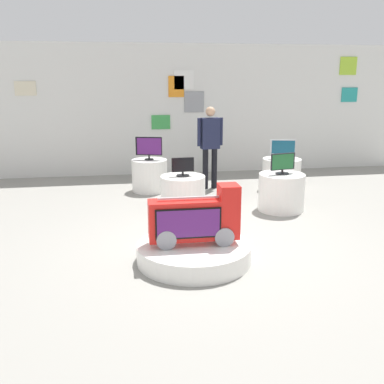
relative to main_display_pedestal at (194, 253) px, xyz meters
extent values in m
plane|color=gray|center=(0.32, 0.53, -0.12)|extent=(30.00, 30.00, 0.00)
cube|color=silver|center=(0.32, 5.54, 1.42)|extent=(11.97, 0.10, 3.09)
cube|color=gray|center=(0.93, 5.48, 1.61)|extent=(0.48, 0.02, 0.49)
cube|color=teal|center=(4.93, 5.48, 1.76)|extent=(0.42, 0.02, 0.36)
cube|color=beige|center=(-2.94, 5.48, 1.95)|extent=(0.47, 0.02, 0.32)
cube|color=#9ECC33|center=(4.84, 5.48, 2.46)|extent=(0.44, 0.02, 0.44)
cube|color=white|center=(0.68, 5.48, 2.13)|extent=(0.47, 0.02, 0.44)
cube|color=green|center=(0.11, 5.48, 1.14)|extent=(0.45, 0.02, 0.33)
cube|color=orange|center=(0.50, 5.48, 1.98)|extent=(0.37, 0.02, 0.49)
cylinder|color=white|center=(0.00, 0.00, 0.00)|extent=(1.48, 1.48, 0.24)
cylinder|color=gray|center=(-0.37, 0.00, 0.25)|extent=(0.25, 0.35, 0.25)
cylinder|color=gray|center=(0.37, 0.00, 0.25)|extent=(0.25, 0.35, 0.25)
cube|color=red|center=(0.00, 0.00, 0.45)|extent=(1.15, 0.31, 0.51)
cube|color=red|center=(0.45, 0.00, 0.80)|extent=(0.26, 0.30, 0.18)
cube|color=black|center=(-0.09, -0.16, 0.45)|extent=(0.82, 0.02, 0.39)
cube|color=#561E6B|center=(-0.09, -0.16, 0.45)|extent=(0.78, 0.03, 0.35)
cube|color=#B2B2B7|center=(0.00, 0.00, 0.74)|extent=(0.92, 0.04, 0.02)
cylinder|color=white|center=(0.17, 2.15, 0.21)|extent=(0.78, 0.78, 0.66)
cylinder|color=black|center=(0.17, 2.15, 0.55)|extent=(0.23, 0.23, 0.02)
cylinder|color=black|center=(0.17, 2.15, 0.59)|extent=(0.04, 0.04, 0.06)
cube|color=black|center=(0.17, 2.15, 0.74)|extent=(0.39, 0.06, 0.25)
cube|color=black|center=(0.17, 2.13, 0.74)|extent=(0.36, 0.04, 0.22)
cylinder|color=white|center=(-0.30, 3.80, 0.21)|extent=(0.73, 0.73, 0.66)
cylinder|color=black|center=(-0.30, 3.80, 0.55)|extent=(0.19, 0.19, 0.02)
cylinder|color=black|center=(-0.30, 3.80, 0.60)|extent=(0.04, 0.04, 0.08)
cube|color=black|center=(-0.30, 3.80, 0.83)|extent=(0.54, 0.17, 0.38)
cube|color=#561E6B|center=(-0.29, 3.78, 0.83)|extent=(0.49, 0.14, 0.34)
cylinder|color=white|center=(2.46, 3.46, 0.21)|extent=(0.80, 0.80, 0.66)
cylinder|color=black|center=(2.46, 3.46, 0.55)|extent=(0.20, 0.20, 0.02)
cylinder|color=black|center=(2.46, 3.46, 0.60)|extent=(0.04, 0.04, 0.08)
cube|color=silver|center=(2.46, 3.46, 0.79)|extent=(0.51, 0.14, 0.30)
cube|color=navy|center=(2.46, 3.44, 0.79)|extent=(0.47, 0.11, 0.27)
cylinder|color=white|center=(1.93, 2.03, 0.21)|extent=(0.82, 0.82, 0.66)
cylinder|color=black|center=(1.93, 2.03, 0.55)|extent=(0.24, 0.24, 0.02)
cylinder|color=black|center=(1.93, 2.03, 0.59)|extent=(0.04, 0.04, 0.06)
cube|color=black|center=(1.93, 2.03, 0.76)|extent=(0.47, 0.14, 0.29)
cube|color=#1E5B2D|center=(1.92, 2.01, 0.76)|extent=(0.43, 0.11, 0.26)
cylinder|color=black|center=(1.09, 3.83, 0.31)|extent=(0.12, 0.12, 0.86)
cylinder|color=black|center=(0.89, 3.80, 0.31)|extent=(0.12, 0.12, 0.86)
cube|color=#1E233F|center=(0.99, 3.81, 1.06)|extent=(0.40, 0.25, 0.64)
sphere|color=tan|center=(0.99, 3.81, 1.51)|extent=(0.20, 0.20, 0.20)
cylinder|color=#1E233F|center=(1.22, 3.84, 1.09)|extent=(0.08, 0.08, 0.58)
cylinder|color=#1E233F|center=(0.75, 3.78, 1.09)|extent=(0.08, 0.08, 0.58)
camera|label=1|loc=(-0.90, -5.35, 2.22)|focal=41.91mm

